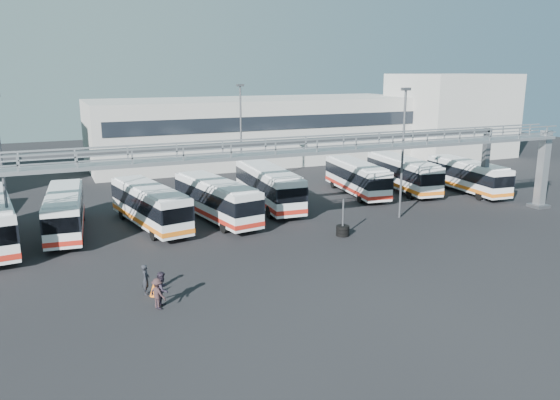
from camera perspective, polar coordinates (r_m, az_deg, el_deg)
name	(u,v)px	position (r m, az deg, el deg)	size (l,w,h in m)	color
ground	(303,267)	(33.04, 2.41, -6.96)	(140.00, 140.00, 0.00)	black
gantry	(266,161)	(36.82, -1.52, 4.05)	(51.40, 5.15, 7.10)	#969A9F
warehouse	(258,130)	(71.02, -2.32, 7.35)	(42.00, 14.00, 8.00)	#9E9E99
building_right	(450,115)	(79.25, 17.35, 8.48)	(14.00, 12.00, 11.00)	#B2B2AD
light_pole_left	(2,170)	(36.33, -27.02, 2.80)	(0.70, 0.35, 10.21)	#4C4F54
light_pole_mid	(403,146)	(43.62, 12.73, 5.49)	(0.70, 0.35, 10.21)	#4C4F54
light_pole_back	(241,131)	(53.15, -4.10, 7.15)	(0.70, 0.35, 10.21)	#4C4F54
bus_2	(65,211)	(41.89, -21.57, -1.03)	(3.28, 10.45, 3.12)	silver
bus_3	(150,204)	(41.79, -13.46, -0.44)	(4.28, 10.71, 3.17)	silver
bus_4	(216,198)	(42.73, -6.68, 0.18)	(4.14, 10.84, 3.21)	silver
bus_5	(268,185)	(46.69, -1.22, 1.54)	(3.27, 11.38, 3.42)	silver
bus_7	(357,177)	(51.92, 8.01, 2.43)	(3.67, 10.43, 3.10)	silver
bus_8	(403,173)	(54.42, 12.70, 2.81)	(3.64, 10.84, 3.23)	silver
bus_9	(467,175)	(55.37, 18.98, 2.48)	(3.11, 10.20, 3.05)	silver
pedestrian_a	(146,279)	(29.71, -13.85, -8.06)	(0.60, 0.39, 1.64)	black
pedestrian_b	(162,289)	(28.00, -12.21, -9.11)	(0.89, 0.70, 1.84)	#2A2330
pedestrian_c	(158,293)	(27.96, -12.65, -9.49)	(1.00, 0.58, 1.55)	#302022
cone_right	(154,289)	(29.57, -13.02, -9.01)	(0.49, 0.49, 0.79)	orange
tire_stack	(343,230)	(39.06, 6.57, -3.10)	(0.94, 0.94, 2.69)	black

